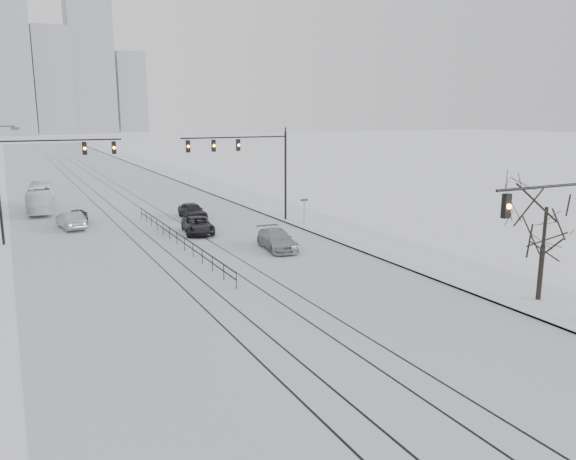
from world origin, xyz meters
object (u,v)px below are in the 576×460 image
object	(u,v)px
traffic_mast_near	(566,231)
sedan_nb_front	(198,226)
box_truck	(41,198)
sedan_sb_outer	(71,220)
sedan_nb_far	(192,211)
sedan_nb_right	(277,240)
bare_tree	(546,217)
sedan_sb_inner	(78,216)

from	to	relation	value
traffic_mast_near	sedan_nb_front	xyz separation A→B (m)	(-8.12, 27.24, -3.90)
sedan_nb_front	box_truck	world-z (taller)	box_truck
sedan_sb_outer	sedan_nb_far	xyz separation A→B (m)	(10.65, 0.05, 0.00)
sedan_nb_front	box_truck	xyz separation A→B (m)	(-10.67, 17.21, 0.68)
sedan_nb_right	sedan_nb_far	size ratio (longest dim) A/B	1.14
bare_tree	sedan_nb_right	world-z (taller)	bare_tree
sedan_nb_front	box_truck	size ratio (longest dim) A/B	0.50
bare_tree	sedan_sb_inner	xyz separation A→B (m)	(-18.79, 32.77, -3.80)
traffic_mast_near	sedan_sb_inner	xyz separation A→B (m)	(-16.38, 35.77, -3.87)
bare_tree	sedan_nb_front	bearing A→B (deg)	113.49
sedan_nb_far	sedan_sb_outer	bearing A→B (deg)	176.90
traffic_mast_near	sedan_sb_outer	distance (m)	38.16
sedan_sb_outer	sedan_nb_right	world-z (taller)	sedan_sb_outer
sedan_nb_front	sedan_nb_far	world-z (taller)	sedan_nb_far
bare_tree	sedan_nb_far	size ratio (longest dim) A/B	1.43
box_truck	sedan_nb_front	bearing A→B (deg)	127.30
sedan_sb_inner	sedan_nb_front	bearing A→B (deg)	142.64
sedan_nb_far	box_truck	distance (m)	16.18
sedan_nb_far	box_truck	size ratio (longest dim) A/B	0.44
bare_tree	sedan_sb_outer	bearing A→B (deg)	122.36
traffic_mast_near	sedan_nb_front	world-z (taller)	traffic_mast_near
traffic_mast_near	sedan_nb_right	size ratio (longest dim) A/B	1.44
sedan_sb_inner	sedan_nb_far	bearing A→B (deg)	177.96
sedan_nb_right	traffic_mast_near	bearing A→B (deg)	-69.60
sedan_nb_right	sedan_nb_far	distance (m)	14.60
traffic_mast_near	sedan_sb_outer	world-z (taller)	traffic_mast_near
sedan_sb_inner	sedan_sb_outer	world-z (taller)	sedan_sb_outer
sedan_sb_inner	sedan_nb_front	size ratio (longest dim) A/B	0.85
traffic_mast_near	sedan_nb_front	bearing A→B (deg)	106.60
sedan_sb_outer	box_truck	world-z (taller)	box_truck
sedan_nb_right	sedan_sb_outer	bearing A→B (deg)	137.45
sedan_nb_front	box_truck	bearing A→B (deg)	130.59
sedan_nb_front	bare_tree	bearing A→B (deg)	-57.72
sedan_sb_outer	sedan_nb_far	distance (m)	10.65
sedan_sb_outer	bare_tree	bearing A→B (deg)	113.86
sedan_nb_far	traffic_mast_near	bearing A→B (deg)	-82.50
sedan_sb_outer	sedan_nb_front	bearing A→B (deg)	135.19
traffic_mast_near	sedan_sb_outer	bearing A→B (deg)	116.86
sedan_nb_far	sedan_nb_right	bearing A→B (deg)	-86.34
sedan_sb_inner	sedan_nb_front	distance (m)	11.88
sedan_sb_outer	sedan_nb_far	world-z (taller)	sedan_nb_far
sedan_sb_inner	sedan_nb_right	xyz separation A→B (m)	(11.65, -16.34, 0.01)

